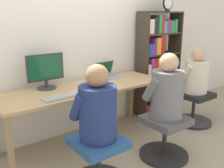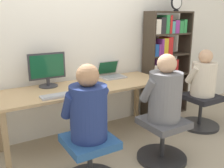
{
  "view_description": "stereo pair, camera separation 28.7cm",
  "coord_description": "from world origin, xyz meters",
  "px_view_note": "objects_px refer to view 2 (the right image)",
  "views": [
    {
      "loc": [
        -1.45,
        -2.08,
        1.51
      ],
      "look_at": [
        0.23,
        0.13,
        0.75
      ],
      "focal_mm": 40.0,
      "sensor_mm": 36.0,
      "label": 1
    },
    {
      "loc": [
        -1.21,
        -2.25,
        1.51
      ],
      "look_at": [
        0.23,
        0.13,
        0.75
      ],
      "focal_mm": 40.0,
      "sensor_mm": 36.0,
      "label": 2
    }
  ],
  "objects_px": {
    "office_chair_left": "(90,160)",
    "person_near_shelf": "(203,76)",
    "person_at_laptop": "(165,92)",
    "desktop_monitor": "(47,70)",
    "person_at_monitor": "(88,108)",
    "keyboard": "(63,95)",
    "office_chair_side": "(200,110)",
    "bookshelf": "(164,65)",
    "laptop": "(111,74)",
    "office_chair_right": "(163,138)",
    "desk_clock": "(177,3)"
  },
  "relations": [
    {
      "from": "keyboard",
      "to": "office_chair_left",
      "type": "xyz_separation_m",
      "value": [
        0.04,
        -0.53,
        -0.48
      ]
    },
    {
      "from": "office_chair_side",
      "to": "laptop",
      "type": "bearing_deg",
      "value": 148.56
    },
    {
      "from": "keyboard",
      "to": "person_at_monitor",
      "type": "relative_size",
      "value": 0.68
    },
    {
      "from": "keyboard",
      "to": "person_at_monitor",
      "type": "distance_m",
      "value": 0.53
    },
    {
      "from": "keyboard",
      "to": "office_chair_side",
      "type": "relative_size",
      "value": 0.84
    },
    {
      "from": "desktop_monitor",
      "to": "office_chair_right",
      "type": "height_order",
      "value": "desktop_monitor"
    },
    {
      "from": "keyboard",
      "to": "office_chair_side",
      "type": "bearing_deg",
      "value": -6.18
    },
    {
      "from": "desk_clock",
      "to": "person_near_shelf",
      "type": "xyz_separation_m",
      "value": [
        0.02,
        -0.57,
        -0.97
      ]
    },
    {
      "from": "desktop_monitor",
      "to": "office_chair_left",
      "type": "xyz_separation_m",
      "value": [
        0.05,
        -0.96,
        -0.66
      ]
    },
    {
      "from": "office_chair_left",
      "to": "office_chair_side",
      "type": "relative_size",
      "value": 1.0
    },
    {
      "from": "office_chair_left",
      "to": "person_near_shelf",
      "type": "bearing_deg",
      "value": 9.93
    },
    {
      "from": "laptop",
      "to": "office_chair_right",
      "type": "bearing_deg",
      "value": -88.18
    },
    {
      "from": "keyboard",
      "to": "person_at_laptop",
      "type": "distance_m",
      "value": 1.05
    },
    {
      "from": "person_at_monitor",
      "to": "office_chair_side",
      "type": "relative_size",
      "value": 1.24
    },
    {
      "from": "bookshelf",
      "to": "office_chair_side",
      "type": "distance_m",
      "value": 0.84
    },
    {
      "from": "office_chair_left",
      "to": "bookshelf",
      "type": "relative_size",
      "value": 0.34
    },
    {
      "from": "laptop",
      "to": "person_at_laptop",
      "type": "bearing_deg",
      "value": -88.17
    },
    {
      "from": "bookshelf",
      "to": "person_near_shelf",
      "type": "height_order",
      "value": "bookshelf"
    },
    {
      "from": "laptop",
      "to": "person_at_laptop",
      "type": "distance_m",
      "value": 1.0
    },
    {
      "from": "office_chair_left",
      "to": "person_at_laptop",
      "type": "relative_size",
      "value": 0.78
    },
    {
      "from": "desk_clock",
      "to": "person_at_monitor",
      "type": "bearing_deg",
      "value": -154.42
    },
    {
      "from": "desktop_monitor",
      "to": "office_chair_right",
      "type": "xyz_separation_m",
      "value": [
        0.9,
        -0.99,
        -0.66
      ]
    },
    {
      "from": "keyboard",
      "to": "office_chair_right",
      "type": "distance_m",
      "value": 1.16
    },
    {
      "from": "desk_clock",
      "to": "desktop_monitor",
      "type": "bearing_deg",
      "value": 178.16
    },
    {
      "from": "bookshelf",
      "to": "desk_clock",
      "type": "xyz_separation_m",
      "value": [
        0.13,
        -0.05,
        0.9
      ]
    },
    {
      "from": "person_at_monitor",
      "to": "desk_clock",
      "type": "height_order",
      "value": "desk_clock"
    },
    {
      "from": "desktop_monitor",
      "to": "office_chair_left",
      "type": "bearing_deg",
      "value": -86.98
    },
    {
      "from": "desktop_monitor",
      "to": "person_at_monitor",
      "type": "height_order",
      "value": "person_at_monitor"
    },
    {
      "from": "bookshelf",
      "to": "office_chair_left",
      "type": "bearing_deg",
      "value": -151.36
    },
    {
      "from": "bookshelf",
      "to": "desk_clock",
      "type": "bearing_deg",
      "value": -21.63
    },
    {
      "from": "laptop",
      "to": "office_chair_side",
      "type": "bearing_deg",
      "value": -31.44
    },
    {
      "from": "office_chair_left",
      "to": "office_chair_right",
      "type": "height_order",
      "value": "same"
    },
    {
      "from": "office_chair_right",
      "to": "person_at_monitor",
      "type": "distance_m",
      "value": 0.99
    },
    {
      "from": "person_at_laptop",
      "to": "desktop_monitor",
      "type": "bearing_deg",
      "value": 132.37
    },
    {
      "from": "person_at_monitor",
      "to": "person_at_laptop",
      "type": "distance_m",
      "value": 0.85
    },
    {
      "from": "person_at_monitor",
      "to": "office_chair_left",
      "type": "bearing_deg",
      "value": -90.0
    },
    {
      "from": "desktop_monitor",
      "to": "person_at_laptop",
      "type": "bearing_deg",
      "value": -47.63
    },
    {
      "from": "laptop",
      "to": "desk_clock",
      "type": "relative_size",
      "value": 1.45
    },
    {
      "from": "desktop_monitor",
      "to": "person_at_monitor",
      "type": "bearing_deg",
      "value": -86.97
    },
    {
      "from": "keyboard",
      "to": "office_chair_side",
      "type": "xyz_separation_m",
      "value": [
        1.92,
        -0.21,
        -0.48
      ]
    },
    {
      "from": "laptop",
      "to": "person_at_laptop",
      "type": "xyz_separation_m",
      "value": [
        0.03,
        -1.0,
        -0.0
      ]
    },
    {
      "from": "keyboard",
      "to": "bookshelf",
      "type": "height_order",
      "value": "bookshelf"
    },
    {
      "from": "office_chair_left",
      "to": "person_near_shelf",
      "type": "xyz_separation_m",
      "value": [
        1.88,
        0.33,
        0.48
      ]
    },
    {
      "from": "person_at_laptop",
      "to": "person_near_shelf",
      "type": "height_order",
      "value": "person_at_laptop"
    },
    {
      "from": "desk_clock",
      "to": "office_chair_side",
      "type": "xyz_separation_m",
      "value": [
        0.02,
        -0.57,
        -1.45
      ]
    },
    {
      "from": "bookshelf",
      "to": "person_near_shelf",
      "type": "bearing_deg",
      "value": -76.69
    },
    {
      "from": "office_chair_right",
      "to": "desk_clock",
      "type": "relative_size",
      "value": 2.46
    },
    {
      "from": "desktop_monitor",
      "to": "bookshelf",
      "type": "distance_m",
      "value": 1.79
    },
    {
      "from": "keyboard",
      "to": "office_chair_left",
      "type": "relative_size",
      "value": 0.84
    },
    {
      "from": "keyboard",
      "to": "desk_clock",
      "type": "distance_m",
      "value": 2.16
    }
  ]
}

